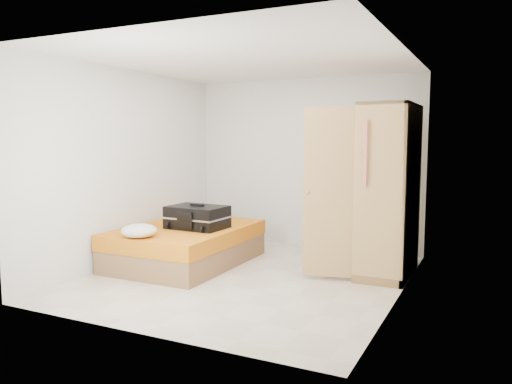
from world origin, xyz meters
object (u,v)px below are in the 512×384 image
at_px(suitcase, 197,217).
at_px(round_cushion, 139,231).
at_px(wardrobe, 384,195).
at_px(bed, 186,245).
at_px(person, 335,200).

relative_size(suitcase, round_cushion, 1.83).
bearing_deg(suitcase, wardrobe, 17.94).
distance_m(wardrobe, round_cushion, 3.02).
xyz_separation_m(bed, wardrobe, (2.50, 0.62, 0.75)).
distance_m(wardrobe, person, 0.60).
bearing_deg(person, suitcase, 105.37).
bearing_deg(wardrobe, round_cushion, -150.80).
relative_size(bed, person, 1.11).
relative_size(bed, suitcase, 2.58).
bearing_deg(person, round_cushion, 122.69).
bearing_deg(round_cushion, person, 32.91).
distance_m(person, round_cushion, 2.44).
height_order(wardrobe, suitcase, wardrobe).
height_order(person, round_cushion, person).
distance_m(person, suitcase, 1.82).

